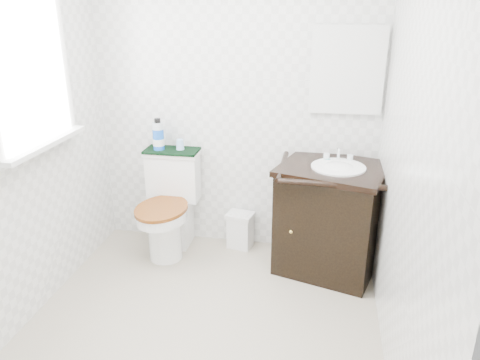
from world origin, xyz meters
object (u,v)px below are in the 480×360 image
(cup, at_px, (180,144))
(trash_bin, at_px, (240,230))
(vanity, at_px, (330,216))
(mouthwash_bottle, at_px, (158,135))
(toilet, at_px, (170,209))

(cup, bearing_deg, trash_bin, -0.56)
(trash_bin, bearing_deg, cup, 179.44)
(vanity, distance_m, mouthwash_bottle, 1.46)
(mouthwash_bottle, height_order, cup, mouthwash_bottle)
(vanity, relative_size, mouthwash_bottle, 3.70)
(mouthwash_bottle, xyz_separation_m, cup, (0.16, 0.03, -0.07))
(vanity, bearing_deg, mouthwash_bottle, 172.75)
(vanity, height_order, cup, vanity)
(toilet, xyz_separation_m, vanity, (1.26, -0.06, 0.08))
(toilet, xyz_separation_m, cup, (0.07, 0.14, 0.51))
(trash_bin, bearing_deg, mouthwash_bottle, -177.88)
(trash_bin, relative_size, cup, 3.71)
(cup, bearing_deg, toilet, -115.68)
(vanity, xyz_separation_m, mouthwash_bottle, (-1.36, 0.17, 0.50))
(vanity, bearing_deg, trash_bin, 164.53)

